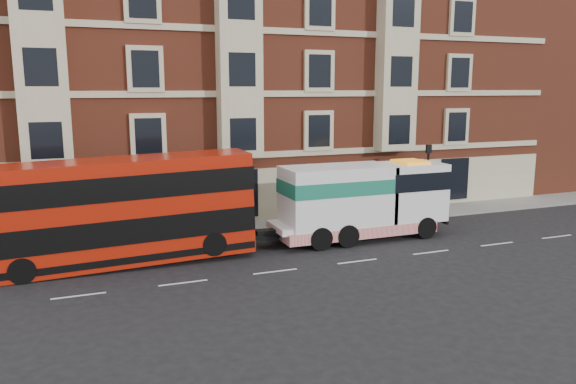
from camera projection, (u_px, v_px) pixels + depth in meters
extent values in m
plane|color=black|center=(275.00, 272.00, 24.27)|extent=(120.00, 120.00, 0.00)
cube|color=slate|center=(229.00, 230.00, 31.13)|extent=(90.00, 3.00, 0.15)
cube|color=brown|center=(204.00, 70.00, 36.55)|extent=(45.00, 12.00, 18.00)
cylinder|color=black|center=(117.00, 206.00, 27.43)|extent=(0.14, 0.14, 4.00)
cube|color=black|center=(114.00, 163.00, 27.05)|extent=(0.35, 0.15, 0.50)
cylinder|color=black|center=(427.00, 184.00, 33.82)|extent=(0.14, 0.14, 4.00)
cube|color=black|center=(429.00, 149.00, 33.44)|extent=(0.35, 0.15, 0.50)
cube|color=#AA1A09|center=(119.00, 211.00, 24.85)|extent=(11.72, 2.62, 4.61)
cube|color=black|center=(120.00, 226.00, 24.97)|extent=(11.76, 2.68, 1.10)
cube|color=black|center=(118.00, 184.00, 24.63)|extent=(11.76, 2.68, 1.05)
cylinder|color=black|center=(22.00, 271.00, 22.70)|extent=(1.09, 0.33, 1.09)
cylinder|color=black|center=(26.00, 255.00, 24.87)|extent=(1.09, 0.33, 1.09)
cylinder|color=black|center=(214.00, 244.00, 25.47)|extent=(1.09, 0.33, 1.09)
cylinder|color=black|center=(203.00, 231.00, 27.64)|extent=(1.09, 0.33, 1.09)
cube|color=white|center=(359.00, 220.00, 29.38)|extent=(9.42, 2.41, 0.31)
cube|color=white|center=(409.00, 191.00, 30.21)|extent=(3.35, 2.62, 3.04)
cube|color=white|center=(337.00, 196.00, 28.67)|extent=(5.65, 2.62, 3.04)
cube|color=#186C55|center=(338.00, 185.00, 28.58)|extent=(5.71, 2.66, 0.73)
cube|color=red|center=(355.00, 227.00, 29.37)|extent=(8.37, 2.68, 0.58)
cylinder|color=black|center=(425.00, 228.00, 29.56)|extent=(1.15, 0.37, 1.15)
cylinder|color=black|center=(401.00, 218.00, 31.73)|extent=(1.15, 0.37, 1.15)
cylinder|color=black|center=(347.00, 236.00, 27.92)|extent=(1.15, 0.42, 1.15)
cylinder|color=black|center=(327.00, 225.00, 30.09)|extent=(1.15, 0.42, 1.15)
cylinder|color=black|center=(320.00, 239.00, 27.40)|extent=(1.15, 0.42, 1.15)
cylinder|color=black|center=(302.00, 228.00, 29.57)|extent=(1.15, 0.42, 1.15)
imported|color=black|center=(63.00, 234.00, 26.75)|extent=(0.60, 0.41, 1.61)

